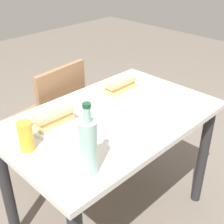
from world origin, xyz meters
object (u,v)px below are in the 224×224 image
Objects in this scene: dining_table at (112,135)px; knife_near at (46,120)px; plate_near at (55,125)px; knife_far at (113,88)px; water_bottle at (88,146)px; baguette_sandwich_near at (54,118)px; chair_far at (54,116)px; beer_glass at (26,136)px; baguette_sandwich_far at (120,85)px; plate_far at (120,92)px.

knife_near is at bearing 147.79° from dining_table.
knife_near is (-0.01, 0.05, 0.01)m from plate_near.
water_bottle reaches higher than knife_far.
plate_near is 1.19× the size of baguette_sandwich_near.
water_bottle reaches higher than dining_table.
chair_far is at bearing 119.80° from knife_far.
baguette_sandwich_far is at bearing 8.02° from beer_glass.
plate_near is 0.04m from baguette_sandwich_near.
knife_near is 0.44m from water_bottle.
baguette_sandwich_near is (0.00, 0.00, 0.04)m from plate_near.
knife_near is (-0.29, -0.38, 0.26)m from chair_far.
baguette_sandwich_near is 1.08× the size of knife_far.
plate_near is (-0.27, 0.12, 0.13)m from dining_table.
baguette_sandwich_far reaches higher than knife_far.
plate_far is 1.14× the size of baguette_sandwich_far.
baguette_sandwich_far is at bearing 3.29° from baguette_sandwich_near.
dining_table is at bearing -24.42° from plate_near.
dining_table is at bearing -90.99° from chair_far.
plate_far is at bearing -2.92° from knife_near.
plate_near is at bearing -79.34° from knife_near.
chair_far is at bearing 117.90° from baguette_sandwich_far.
dining_table is 0.32m from knife_far.
baguette_sandwich_far is 0.06m from knife_far.
water_bottle reaches higher than beer_glass.
dining_table is 5.75× the size of baguette_sandwich_near.
baguette_sandwich_far is at bearing 33.60° from water_bottle.
baguette_sandwich_far is (0.21, -0.40, 0.29)m from chair_far.
plate_far is at bearing 90.00° from baguette_sandwich_far.
chair_far is at bearing 56.96° from baguette_sandwich_near.
baguette_sandwich_near is at bearing 155.58° from dining_table.
knife_near reaches higher than plate_far.
baguette_sandwich_far is 0.69m from beer_glass.
beer_glass is at bearing -133.33° from chair_far.
knife_near is 1.34× the size of beer_glass.
water_bottle is (-0.59, -0.39, 0.07)m from baguette_sandwich_far.
plate_near is 1.72× the size of beer_glass.
baguette_sandwich_far is 0.68× the size of water_bottle.
plate_far is 0.77× the size of water_bottle.
plate_far is 0.69m from beer_glass.
baguette_sandwich_near is 0.38m from water_bottle.
dining_table is 0.50m from beer_glass.
beer_glass is (-0.09, 0.30, -0.05)m from water_bottle.
plate_near is 0.06m from knife_near.
baguette_sandwich_near is at bearing 90.00° from plate_near.
knife_far is 0.60× the size of water_bottle.
knife_near is at bearing -177.08° from knife_far.
beer_glass is at bearing -145.91° from knife_near.
dining_table is at bearing -24.42° from baguette_sandwich_near.
beer_glass is (-0.19, -0.07, 0.02)m from baguette_sandwich_near.
baguette_sandwich_near is at bearing -176.71° from baguette_sandwich_far.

